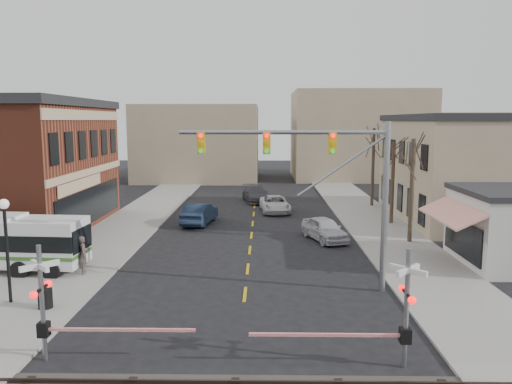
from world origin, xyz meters
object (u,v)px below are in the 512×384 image
traffic_signal_mast (328,171)px  rr_crossing_west (55,305)px  pedestrian_far (47,245)px  street_lamp (6,230)px  trash_bin (45,298)px  pedestrian_near (83,255)px  car_b (200,214)px  car_d (256,194)px  car_a (325,229)px  car_c (275,204)px  rr_crossing_east (393,310)px

traffic_signal_mast → rr_crossing_west: traffic_signal_mast is taller
traffic_signal_mast → pedestrian_far: size_ratio=5.26×
street_lamp → trash_bin: street_lamp is taller
pedestrian_near → trash_bin: bearing=160.2°
pedestrian_near → car_b: bearing=-39.5°
car_d → pedestrian_near: bearing=-121.0°
trash_bin → pedestrian_near: pedestrian_near is taller
traffic_signal_mast → car_b: 17.92m
street_lamp → car_a: street_lamp is taller
car_c → pedestrian_far: (-13.28, -16.08, 0.33)m
rr_crossing_west → pedestrian_near: (-2.45, 9.27, -0.86)m
car_d → pedestrian_far: pedestrian_far is taller
trash_bin → car_b: size_ratio=0.17×
car_a → pedestrian_near: pedestrian_near is taller
car_a → rr_crossing_east: bearing=-108.6°
rr_crossing_west → pedestrian_near: bearing=104.8°
car_c → pedestrian_far: pedestrian_far is taller
street_lamp → car_d: 30.10m
street_lamp → pedestrian_far: size_ratio=2.51×
street_lamp → pedestrian_near: 5.08m
street_lamp → car_a: (15.23, 12.14, -2.60)m
pedestrian_far → car_d: bearing=37.1°
traffic_signal_mast → car_a: traffic_signal_mast is taller
rr_crossing_east → pedestrian_far: 20.31m
traffic_signal_mast → car_d: traffic_signal_mast is taller
traffic_signal_mast → car_a: size_ratio=2.12×
car_d → pedestrian_near: (-8.61, -23.94, 0.34)m
car_d → pedestrian_near: size_ratio=2.68×
car_a → pedestrian_far: (-16.40, -5.68, 0.26)m
car_a → pedestrian_near: bearing=-168.5°
street_lamp → pedestrian_near: bearing=67.6°
car_a → pedestrian_near: size_ratio=2.30×
traffic_signal_mast → car_d: (-3.73, 26.09, -4.95)m
rr_crossing_east → street_lamp: size_ratio=1.22×
trash_bin → car_d: car_d is taller
rr_crossing_east → car_a: size_ratio=1.23×
car_b → pedestrian_near: 13.86m
car_b → traffic_signal_mast: bearing=126.3°
trash_bin → rr_crossing_east: bearing=-19.2°
street_lamp → pedestrian_far: street_lamp is taller
traffic_signal_mast → rr_crossing_east: bearing=-80.5°
trash_bin → street_lamp: bearing=160.4°
trash_bin → car_b: 18.49m
street_lamp → car_b: 18.56m
rr_crossing_east → car_c: bearing=96.6°
car_a → car_d: bearing=88.0°
car_d → street_lamp: bearing=-121.4°
rr_crossing_east → trash_bin: size_ratio=6.74×
rr_crossing_west → pedestrian_far: bearing=114.9°
rr_crossing_east → rr_crossing_west: bearing=178.5°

